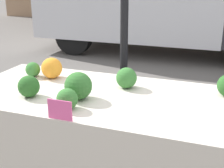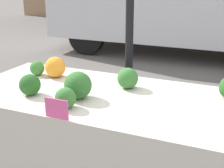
{
  "view_description": "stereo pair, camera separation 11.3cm",
  "coord_description": "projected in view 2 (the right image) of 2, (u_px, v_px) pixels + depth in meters",
  "views": [
    {
      "loc": [
        0.66,
        -1.82,
        1.58
      ],
      "look_at": [
        0.0,
        0.0,
        0.9
      ],
      "focal_mm": 50.0,
      "sensor_mm": 36.0,
      "label": 1
    },
    {
      "loc": [
        0.77,
        -1.78,
        1.58
      ],
      "look_at": [
        0.0,
        0.0,
        0.9
      ],
      "focal_mm": 50.0,
      "sensor_mm": 36.0,
      "label": 2
    }
  ],
  "objects": [
    {
      "name": "tent_pole",
      "position": [
        130.0,
        17.0,
        2.68
      ],
      "size": [
        0.07,
        0.07,
        2.49
      ],
      "color": "black",
      "rests_on": "ground_plane"
    },
    {
      "name": "market_table",
      "position": [
        108.0,
        112.0,
        2.05
      ],
      "size": [
        2.07,
        0.92,
        0.82
      ],
      "color": "beige",
      "rests_on": "ground_plane"
    },
    {
      "name": "orange_cauliflower",
      "position": [
        55.0,
        67.0,
        2.43
      ],
      "size": [
        0.16,
        0.16,
        0.16
      ],
      "color": "orange",
      "rests_on": "market_table"
    },
    {
      "name": "broccoli_head_0",
      "position": [
        30.0,
        85.0,
        2.06
      ],
      "size": [
        0.14,
        0.14,
        0.14
      ],
      "color": "#285B23",
      "rests_on": "market_table"
    },
    {
      "name": "broccoli_head_1",
      "position": [
        128.0,
        78.0,
        2.19
      ],
      "size": [
        0.15,
        0.15,
        0.15
      ],
      "color": "#387533",
      "rests_on": "market_table"
    },
    {
      "name": "broccoli_head_2",
      "position": [
        65.0,
        98.0,
        1.86
      ],
      "size": [
        0.13,
        0.13,
        0.13
      ],
      "color": "#387533",
      "rests_on": "market_table"
    },
    {
      "name": "broccoli_head_4",
      "position": [
        78.0,
        85.0,
        2.0
      ],
      "size": [
        0.18,
        0.18,
        0.18
      ],
      "color": "#336B2D",
      "rests_on": "market_table"
    },
    {
      "name": "broccoli_head_6",
      "position": [
        37.0,
        68.0,
        2.48
      ],
      "size": [
        0.12,
        0.12,
        0.12
      ],
      "color": "#387533",
      "rests_on": "market_table"
    },
    {
      "name": "price_sign",
      "position": [
        57.0,
        109.0,
        1.73
      ],
      "size": [
        0.15,
        0.01,
        0.12
      ],
      "color": "#F45B9E",
      "rests_on": "market_table"
    }
  ]
}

